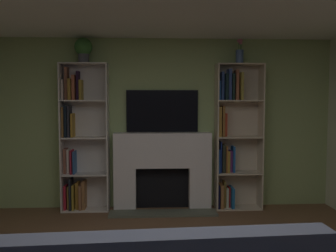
{
  "coord_description": "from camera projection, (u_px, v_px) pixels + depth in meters",
  "views": [
    {
      "loc": [
        -0.18,
        -2.44,
        1.62
      ],
      "look_at": [
        0.0,
        1.22,
        1.36
      ],
      "focal_mm": 39.1,
      "sensor_mm": 36.0,
      "label": 1
    }
  ],
  "objects": [
    {
      "name": "wall_back_accent",
      "position": [
        162.0,
        123.0,
        5.53
      ],
      "size": [
        5.22,
        0.06,
        2.53
      ],
      "primitive_type": "cube",
      "color": "#9BB170",
      "rests_on": "ground_plane"
    },
    {
      "name": "fireplace",
      "position": [
        162.0,
        168.0,
        5.42
      ],
      "size": [
        1.53,
        0.56,
        1.14
      ],
      "color": "white",
      "rests_on": "ground_plane"
    },
    {
      "name": "tv",
      "position": [
        162.0,
        111.0,
        5.46
      ],
      "size": [
        1.06,
        0.06,
        0.62
      ],
      "primitive_type": "cube",
      "color": "black",
      "rests_on": "fireplace"
    },
    {
      "name": "bookshelf_left",
      "position": [
        80.0,
        140.0,
        5.36
      ],
      "size": [
        0.68,
        0.29,
        2.15
      ],
      "color": "silver",
      "rests_on": "ground_plane"
    },
    {
      "name": "bookshelf_right",
      "position": [
        232.0,
        136.0,
        5.45
      ],
      "size": [
        0.68,
        0.31,
        2.15
      ],
      "color": "beige",
      "rests_on": "ground_plane"
    },
    {
      "name": "potted_plant",
      "position": [
        83.0,
        49.0,
        5.22
      ],
      "size": [
        0.26,
        0.26,
        0.36
      ],
      "color": "#4E4E57",
      "rests_on": "bookshelf_left"
    },
    {
      "name": "vase_with_flowers",
      "position": [
        240.0,
        54.0,
        5.33
      ],
      "size": [
        0.11,
        0.11,
        0.36
      ],
      "color": "#4C689D",
      "rests_on": "bookshelf_right"
    }
  ]
}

